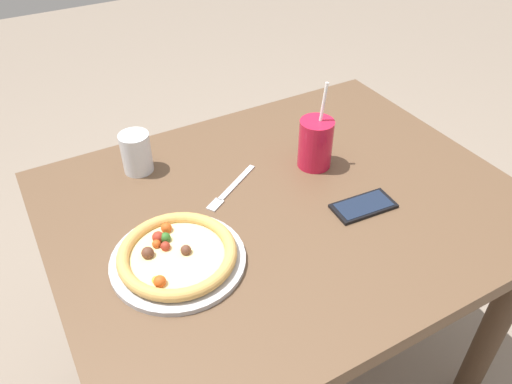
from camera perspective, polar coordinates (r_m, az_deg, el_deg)
ground_plane at (r=1.78m, az=2.50°, el=-19.86°), size 8.00×8.00×0.00m
dining_table at (r=1.29m, az=3.26°, el=-5.05°), size 1.11×0.87×0.75m
pizza_near at (r=1.06m, az=-8.95°, el=-7.18°), size 0.28×0.28×0.04m
drink_cup_colored at (r=1.30m, az=6.78°, el=5.53°), size 0.09×0.09×0.23m
water_cup_clear at (r=1.31m, az=-13.46°, el=4.41°), size 0.08×0.08×0.11m
fork at (r=1.24m, az=-2.96°, el=0.31°), size 0.18×0.12×0.00m
cell_phone at (r=1.21m, az=12.12°, el=-1.56°), size 0.15×0.08×0.01m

